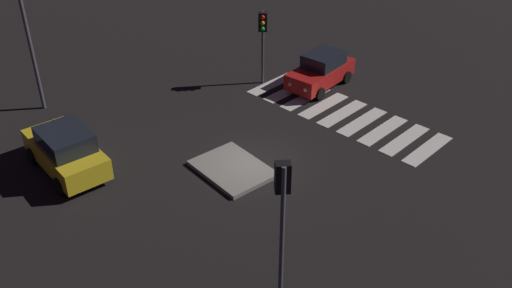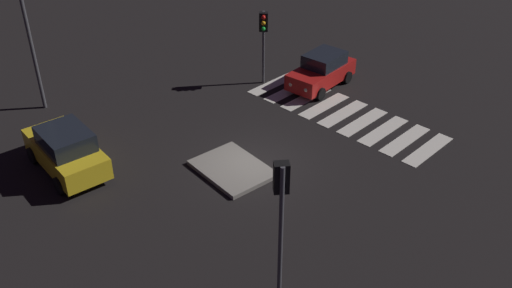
# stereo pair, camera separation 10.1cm
# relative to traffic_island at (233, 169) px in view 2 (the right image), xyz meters

# --- Properties ---
(ground_plane) EXTENTS (80.00, 80.00, 0.00)m
(ground_plane) POSITION_rel_traffic_island_xyz_m (-0.36, -1.02, -0.09)
(ground_plane) COLOR black
(traffic_island) EXTENTS (3.42, 2.71, 0.18)m
(traffic_island) POSITION_rel_traffic_island_xyz_m (0.00, 0.00, 0.00)
(traffic_island) COLOR gray
(traffic_island) RESTS_ON ground
(car_yellow) EXTENTS (4.63, 2.49, 1.95)m
(car_yellow) POSITION_rel_traffic_island_xyz_m (4.89, 4.63, 0.87)
(car_yellow) COLOR gold
(car_yellow) RESTS_ON ground
(car_red) EXTENTS (2.15, 4.18, 1.78)m
(car_red) POSITION_rel_traffic_island_xyz_m (2.31, -8.67, 0.78)
(car_red) COLOR red
(car_red) RESTS_ON ground
(traffic_light_east) EXTENTS (0.54, 0.53, 3.93)m
(traffic_light_east) POSITION_rel_traffic_island_xyz_m (4.66, -6.71, 2.89)
(traffic_light_east) COLOR #47474C
(traffic_light_east) RESTS_ON ground
(traffic_light_west) EXTENTS (0.53, 0.54, 4.76)m
(traffic_light_west) POSITION_rel_traffic_island_xyz_m (-5.73, 3.48, 3.51)
(traffic_light_west) COLOR #47474C
(traffic_light_west) RESTS_ON ground
(crosswalk_near) EXTENTS (9.90, 3.20, 0.02)m
(crosswalk_near) POSITION_rel_traffic_island_xyz_m (-0.36, -7.03, -0.08)
(crosswalk_near) COLOR silver
(crosswalk_near) RESTS_ON ground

